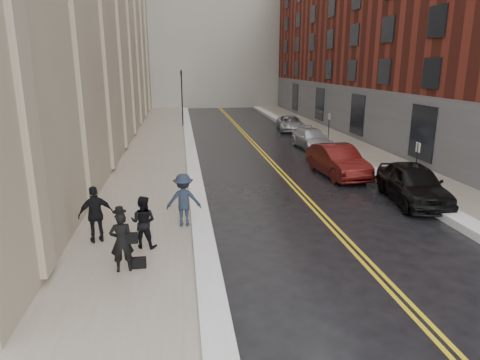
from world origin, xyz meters
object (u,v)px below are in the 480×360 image
object	(u,v)px
car_maroon	(338,161)
pedestrian_main	(122,242)
car_silver_near	(312,139)
pedestrian_b	(184,200)
car_black	(413,183)
car_silver_far	(290,123)
pedestrian_c	(96,214)
pedestrian_a	(143,222)

from	to	relation	value
car_maroon	pedestrian_main	bearing A→B (deg)	-139.36
car_maroon	car_silver_near	xyz separation A→B (m)	(0.95, 7.58, -0.14)
car_maroon	pedestrian_b	world-z (taller)	pedestrian_b
car_black	car_silver_far	size ratio (longest dim) A/B	1.07
pedestrian_b	pedestrian_c	world-z (taller)	pedestrian_b
pedestrian_b	pedestrian_a	bearing A→B (deg)	54.77
car_silver_near	pedestrian_a	size ratio (longest dim) A/B	2.81
pedestrian_c	car_black	bearing A→B (deg)	172.99
car_silver_far	pedestrian_b	world-z (taller)	pedestrian_b
car_black	car_silver_far	bearing A→B (deg)	98.00
car_maroon	pedestrian_a	size ratio (longest dim) A/B	2.97
car_black	pedestrian_a	bearing A→B (deg)	-154.16
car_maroon	car_silver_near	distance (m)	7.64
pedestrian_main	pedestrian_b	world-z (taller)	pedestrian_b
car_black	pedestrian_c	xyz separation A→B (m)	(-12.37, -2.87, 0.24)
car_silver_far	pedestrian_c	bearing A→B (deg)	-110.56
car_maroon	pedestrian_b	bearing A→B (deg)	-145.48
car_black	pedestrian_b	distance (m)	9.77
car_silver_far	pedestrian_b	bearing A→B (deg)	-105.97
car_silver_near	pedestrian_main	bearing A→B (deg)	-125.55
car_black	car_silver_near	size ratio (longest dim) A/B	1.05
car_maroon	pedestrian_a	distance (m)	12.36
car_black	pedestrian_c	size ratio (longest dim) A/B	2.64
pedestrian_main	pedestrian_c	world-z (taller)	pedestrian_c
car_silver_near	pedestrian_main	world-z (taller)	pedestrian_main
car_maroon	pedestrian_a	bearing A→B (deg)	-142.99
pedestrian_main	pedestrian_a	bearing A→B (deg)	-114.10
car_maroon	car_silver_far	world-z (taller)	car_maroon
car_black	pedestrian_main	size ratio (longest dim) A/B	2.83
pedestrian_b	car_silver_far	bearing A→B (deg)	-112.02
car_silver_near	pedestrian_b	bearing A→B (deg)	-126.43
pedestrian_a	pedestrian_b	xyz separation A→B (m)	(1.26, 1.70, 0.11)
car_silver_near	pedestrian_b	xyz separation A→B (m)	(-8.96, -14.05, 0.41)
pedestrian_main	car_maroon	bearing A→B (deg)	-142.89
car_black	pedestrian_b	world-z (taller)	pedestrian_b
car_maroon	car_silver_near	size ratio (longest dim) A/B	1.06
car_maroon	pedestrian_c	xyz separation A→B (m)	(-10.79, -7.54, 0.26)
car_black	pedestrian_b	xyz separation A→B (m)	(-9.60, -1.79, 0.26)
car_silver_near	car_silver_far	bearing A→B (deg)	81.77
pedestrian_a	car_silver_near	bearing A→B (deg)	-106.07
car_maroon	car_silver_near	world-z (taller)	car_maroon
car_maroon	pedestrian_a	world-z (taller)	pedestrian_a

